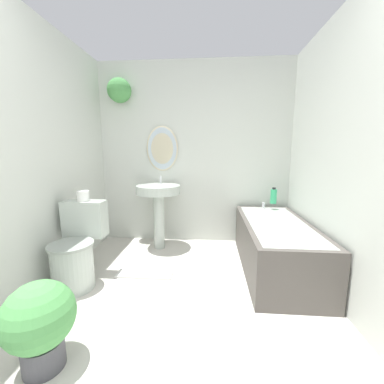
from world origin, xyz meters
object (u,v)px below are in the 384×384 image
Objects in this scene: toilet_paper_roll at (83,196)px; shampoo_bottle at (274,196)px; bathtub at (275,245)px; potted_plant at (40,321)px; pedestal_sink at (158,199)px; toilet at (77,250)px.

shampoo_bottle is at bearing 22.36° from toilet_paper_roll.
bathtub is 2.01m from toilet_paper_roll.
bathtub reaches higher than potted_plant.
toilet_paper_roll is at bearing 105.42° from potted_plant.
shampoo_bottle reaches higher than potted_plant.
shampoo_bottle is (1.45, 0.11, 0.04)m from pedestal_sink.
toilet_paper_roll reaches higher than shampoo_bottle.
pedestal_sink is at bearing 57.46° from toilet.
potted_plant is at bearing -141.40° from bathtub.
toilet is 0.52m from toilet_paper_roll.
bathtub is at bearing -100.49° from shampoo_bottle.
pedestal_sink is 4.54× the size of shampoo_bottle.
potted_plant is 4.76× the size of toilet_paper_roll.
potted_plant is at bearing -132.76° from shampoo_bottle.
potted_plant is (-1.74, -1.88, -0.39)m from shampoo_bottle.
bathtub is at bearing -19.16° from pedestal_sink.
toilet is 2.29m from shampoo_bottle.
bathtub is at bearing 12.84° from toilet.
toilet_paper_roll is at bearing -157.64° from shampoo_bottle.
toilet_paper_roll is (-2.03, -0.83, 0.13)m from shampoo_bottle.
bathtub is at bearing 7.59° from toilet_paper_roll.
potted_plant is (-1.63, -1.30, 0.03)m from bathtub.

